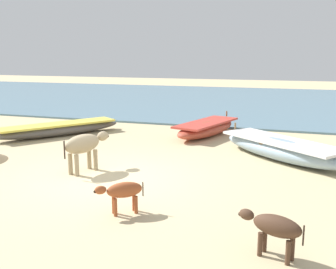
{
  "coord_description": "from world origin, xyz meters",
  "views": [
    {
      "loc": [
        4.26,
        -8.14,
        2.9
      ],
      "look_at": [
        0.6,
        2.67,
        0.6
      ],
      "focal_mm": 42.15,
      "sensor_mm": 36.0,
      "label": 1
    }
  ],
  "objects": [
    {
      "name": "ground",
      "position": [
        0.0,
        0.0,
        0.0
      ],
      "size": [
        80.0,
        80.0,
        0.0
      ],
      "primitive_type": "plane",
      "color": "#CCB789"
    },
    {
      "name": "sea_water",
      "position": [
        0.0,
        17.34,
        0.04
      ],
      "size": [
        60.0,
        20.0,
        0.08
      ],
      "primitive_type": "cube",
      "color": "slate",
      "rests_on": "ground"
    },
    {
      "name": "fishing_boat_1",
      "position": [
        3.82,
        3.15,
        0.31
      ],
      "size": [
        4.03,
        3.59,
        0.77
      ],
      "rotation": [
        0.0,
        0.0,
        2.46
      ],
      "color": "#8CA5B7",
      "rests_on": "ground"
    },
    {
      "name": "fishing_boat_2",
      "position": [
        1.05,
        5.72,
        0.29
      ],
      "size": [
        2.0,
        3.7,
        0.72
      ],
      "rotation": [
        0.0,
        0.0,
        1.29
      ],
      "color": "#B74733",
      "rests_on": "ground"
    },
    {
      "name": "fishing_boat_3",
      "position": [
        -4.1,
        4.02,
        0.25
      ],
      "size": [
        3.48,
        4.5,
        0.65
      ],
      "rotation": [
        0.0,
        0.0,
        4.11
      ],
      "color": "#5B5651",
      "rests_on": "ground"
    },
    {
      "name": "cow_adult_dun",
      "position": [
        -0.82,
        0.29,
        0.7
      ],
      "size": [
        0.73,
        1.47,
        0.97
      ],
      "rotation": [
        0.0,
        0.0,
        1.27
      ],
      "color": "tan",
      "rests_on": "ground"
    },
    {
      "name": "calf_near_dark",
      "position": [
        4.01,
        -2.63,
        0.47
      ],
      "size": [
        0.99,
        0.52,
        0.65
      ],
      "rotation": [
        0.0,
        0.0,
        2.81
      ],
      "color": "#4C3323",
      "rests_on": "ground"
    },
    {
      "name": "calf_far_rust",
      "position": [
        1.25,
        -1.86,
        0.44
      ],
      "size": [
        0.82,
        0.71,
        0.61
      ],
      "rotation": [
        0.0,
        0.0,
        3.82
      ],
      "color": "#9E4C28",
      "rests_on": "ground"
    }
  ]
}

